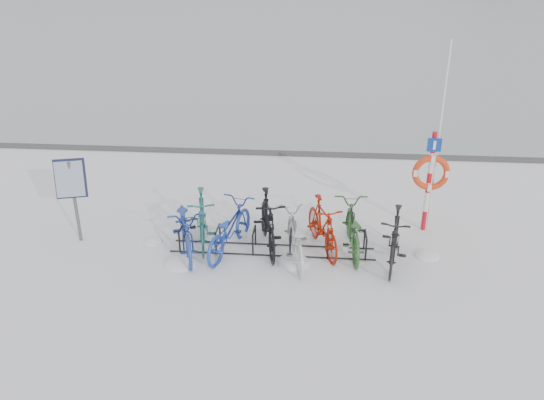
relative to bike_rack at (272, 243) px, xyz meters
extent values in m
plane|color=white|center=(0.00, 0.00, -0.18)|extent=(900.00, 900.00, 0.00)
cube|color=#3F3F42|center=(0.00, 5.90, -0.13)|extent=(400.00, 0.25, 0.10)
cylinder|color=black|center=(-1.80, -0.22, 0.04)|extent=(0.04, 0.04, 0.44)
cylinder|color=black|center=(-1.80, 0.22, 0.04)|extent=(0.04, 0.04, 0.44)
cylinder|color=black|center=(-1.80, 0.00, 0.26)|extent=(0.04, 0.44, 0.04)
cylinder|color=black|center=(-1.08, -0.22, 0.04)|extent=(0.04, 0.04, 0.44)
cylinder|color=black|center=(-1.08, 0.22, 0.04)|extent=(0.04, 0.04, 0.44)
cylinder|color=black|center=(-1.08, 0.00, 0.26)|extent=(0.04, 0.44, 0.04)
cylinder|color=black|center=(-0.36, -0.22, 0.04)|extent=(0.04, 0.04, 0.44)
cylinder|color=black|center=(-0.36, 0.22, 0.04)|extent=(0.04, 0.04, 0.44)
cylinder|color=black|center=(-0.36, 0.00, 0.26)|extent=(0.04, 0.44, 0.04)
cylinder|color=black|center=(0.36, -0.22, 0.04)|extent=(0.04, 0.04, 0.44)
cylinder|color=black|center=(0.36, 0.22, 0.04)|extent=(0.04, 0.04, 0.44)
cylinder|color=black|center=(0.36, 0.00, 0.26)|extent=(0.04, 0.44, 0.04)
cylinder|color=black|center=(1.08, -0.22, 0.04)|extent=(0.04, 0.04, 0.44)
cylinder|color=black|center=(1.08, 0.22, 0.04)|extent=(0.04, 0.04, 0.44)
cylinder|color=black|center=(1.08, 0.00, 0.26)|extent=(0.04, 0.44, 0.04)
cylinder|color=black|center=(1.80, -0.22, 0.04)|extent=(0.04, 0.04, 0.44)
cylinder|color=black|center=(1.80, 0.22, 0.04)|extent=(0.04, 0.04, 0.44)
cylinder|color=black|center=(1.80, 0.00, 0.26)|extent=(0.04, 0.44, 0.04)
cylinder|color=black|center=(0.00, -0.22, -0.16)|extent=(4.00, 0.03, 0.03)
cylinder|color=black|center=(0.00, 0.22, -0.16)|extent=(4.00, 0.03, 0.03)
cylinder|color=#595B5E|center=(-3.95, 0.11, 0.67)|extent=(0.07, 0.07, 1.70)
cube|color=black|center=(-3.95, 0.08, 1.19)|extent=(0.62, 0.37, 0.77)
cube|color=#8C99AD|center=(-3.95, 0.04, 1.19)|extent=(0.55, 0.30, 0.68)
cylinder|color=#B70E19|center=(3.12, 1.22, 0.03)|extent=(0.10, 0.10, 0.43)
cylinder|color=silver|center=(3.12, 1.22, 0.46)|extent=(0.10, 0.10, 0.43)
cylinder|color=#B70E19|center=(3.12, 1.22, 0.89)|extent=(0.10, 0.10, 0.43)
cylinder|color=silver|center=(3.12, 1.22, 1.33)|extent=(0.10, 0.10, 0.43)
cylinder|color=#B70E19|center=(3.12, 1.22, 1.76)|extent=(0.10, 0.10, 0.43)
torus|color=red|center=(3.12, 1.13, 1.14)|extent=(0.75, 0.13, 0.75)
cube|color=navy|center=(3.12, 1.14, 1.73)|extent=(0.27, 0.03, 0.27)
cylinder|color=silver|center=(3.22, 1.27, 1.77)|extent=(0.04, 0.04, 3.91)
imported|color=navy|center=(-1.68, -0.10, 0.35)|extent=(1.32, 2.15, 1.07)
imported|color=#1D5B56|center=(-1.44, 0.25, 0.37)|extent=(0.89, 1.90, 1.10)
imported|color=#223FA6|center=(-0.85, -0.02, 0.32)|extent=(1.15, 2.02, 1.00)
imported|color=black|center=(-0.10, 0.16, 0.40)|extent=(0.96, 2.02, 1.17)
imported|color=#B8BDC1|center=(0.45, -0.27, 0.31)|extent=(0.98, 1.94, 0.97)
imported|color=#951805|center=(0.97, 0.18, 0.35)|extent=(1.03, 1.84, 1.07)
imported|color=#285327|center=(1.55, 0.19, 0.31)|extent=(0.76, 1.92, 0.99)
imported|color=black|center=(2.31, -0.25, 0.36)|extent=(0.84, 1.87, 1.09)
ellipsoid|color=white|center=(1.37, 0.36, -0.18)|extent=(0.46, 0.46, 0.16)
ellipsoid|color=white|center=(-0.80, 0.61, -0.18)|extent=(0.47, 0.47, 0.16)
ellipsoid|color=white|center=(-2.46, 0.16, -0.18)|extent=(0.39, 0.39, 0.14)
ellipsoid|color=white|center=(-1.69, -0.67, -0.18)|extent=(0.61, 0.61, 0.21)
ellipsoid|color=white|center=(0.43, -0.44, -0.18)|extent=(0.63, 0.63, 0.22)
ellipsoid|color=white|center=(2.99, 0.07, -0.18)|extent=(0.49, 0.49, 0.17)
ellipsoid|color=white|center=(0.77, 0.87, -0.18)|extent=(0.33, 0.33, 0.12)
camera|label=1|loc=(0.80, -9.15, 4.92)|focal=35.00mm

